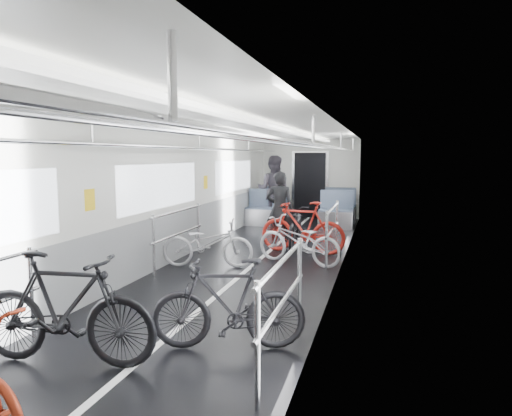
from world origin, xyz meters
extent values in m
cube|color=black|center=(0.00, 0.00, 0.00)|extent=(3.00, 14.00, 0.01)
cube|color=white|center=(0.00, 0.00, 2.40)|extent=(3.00, 14.00, 0.02)
cube|color=silver|center=(-1.50, 0.00, 1.20)|extent=(0.02, 14.00, 2.40)
cube|color=silver|center=(1.50, 0.00, 1.20)|extent=(0.02, 14.00, 2.40)
cube|color=silver|center=(0.00, 7.00, 1.20)|extent=(3.00, 0.02, 2.40)
cube|color=white|center=(0.00, 0.00, 0.01)|extent=(0.08, 13.80, 0.01)
cube|color=gray|center=(-1.47, 0.00, 0.45)|extent=(0.01, 13.90, 0.90)
cube|color=gray|center=(1.47, 0.00, 0.45)|extent=(0.01, 13.90, 0.90)
cube|color=white|center=(-1.47, 0.00, 1.40)|extent=(0.01, 10.80, 0.75)
cube|color=white|center=(1.47, 0.00, 1.40)|extent=(0.01, 10.80, 0.75)
cube|color=white|center=(-0.55, 0.00, 2.34)|extent=(0.14, 13.40, 0.05)
cube|color=white|center=(0.55, 0.00, 2.34)|extent=(0.14, 13.40, 0.05)
cube|color=black|center=(0.00, 6.94, 1.00)|extent=(0.95, 0.10, 2.00)
imported|color=black|center=(-0.61, -3.64, 0.53)|extent=(1.80, 0.68, 1.06)
imported|color=#B1B0B5|center=(-0.72, 0.17, 0.41)|extent=(1.65, 0.85, 0.82)
imported|color=black|center=(0.72, -2.92, 0.46)|extent=(1.59, 0.83, 0.92)
imported|color=silver|center=(0.76, 0.78, 0.42)|extent=(1.71, 1.04, 0.85)
imported|color=#B11E15|center=(0.66, 1.72, 0.52)|extent=(1.76, 0.71, 1.03)
imported|color=black|center=(0.44, 2.26, 0.46)|extent=(0.72, 1.78, 0.92)
imported|color=black|center=(0.06, 2.36, 0.79)|extent=(0.63, 0.46, 1.59)
imported|color=#2C282F|center=(-0.80, 5.41, 0.96)|extent=(0.94, 0.74, 1.92)
camera|label=1|loc=(2.14, -7.05, 1.92)|focal=32.00mm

